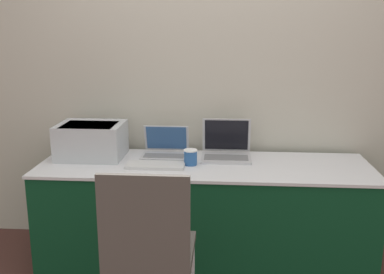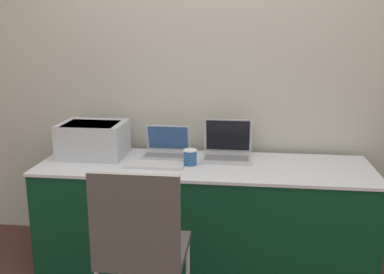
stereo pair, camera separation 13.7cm
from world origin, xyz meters
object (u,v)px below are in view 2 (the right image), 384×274
(laptop_left, at_px, (166,149))
(printer, at_px, (93,138))
(coffee_cup, at_px, (190,157))
(laptop_right, at_px, (227,150))
(chair, at_px, (141,242))
(external_keyboard, at_px, (155,165))

(laptop_left, bearing_deg, printer, -172.93)
(printer, relative_size, coffee_cup, 4.32)
(laptop_right, distance_m, chair, 1.12)
(laptop_right, relative_size, external_keyboard, 0.89)
(coffee_cup, xyz_separation_m, chair, (-0.15, -0.84, -0.21))
(laptop_left, bearing_deg, coffee_cup, -44.55)
(external_keyboard, relative_size, chair, 0.40)
(printer, height_order, chair, chair)
(chair, bearing_deg, external_keyboard, 96.09)
(laptop_right, bearing_deg, chair, -110.51)
(coffee_cup, distance_m, chair, 0.88)
(printer, bearing_deg, external_keyboard, -21.55)
(laptop_right, bearing_deg, external_keyboard, -151.46)
(laptop_right, xyz_separation_m, external_keyboard, (-0.47, -0.26, -0.05))
(printer, xyz_separation_m, laptop_right, (0.96, 0.06, -0.07))
(external_keyboard, bearing_deg, chair, -83.91)
(external_keyboard, bearing_deg, laptop_right, 28.54)
(printer, distance_m, laptop_left, 0.53)
(laptop_left, height_order, coffee_cup, laptop_left)
(printer, height_order, laptop_right, laptop_right)
(printer, xyz_separation_m, coffee_cup, (0.72, -0.13, -0.08))
(printer, bearing_deg, coffee_cup, -10.42)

